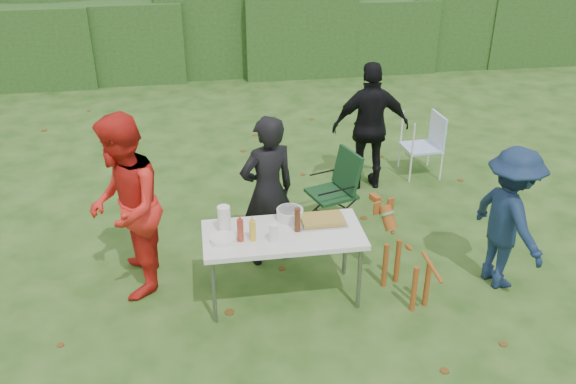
{
  "coord_description": "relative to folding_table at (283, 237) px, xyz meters",
  "views": [
    {
      "loc": [
        -0.43,
        -4.56,
        3.72
      ],
      "look_at": [
        0.37,
        0.54,
        1.0
      ],
      "focal_mm": 38.0,
      "sensor_mm": 36.0,
      "label": 1
    }
  ],
  "objects": [
    {
      "name": "ground",
      "position": [
        -0.28,
        -0.23,
        -0.69
      ],
      "size": [
        80.0,
        80.0,
        0.0
      ],
      "primitive_type": "plane",
      "color": "#1E4211"
    },
    {
      "name": "hedge_row",
      "position": [
        -0.28,
        7.77,
        0.16
      ],
      "size": [
        22.0,
        1.4,
        1.7
      ],
      "primitive_type": "cube",
      "color": "#23471C",
      "rests_on": "ground"
    },
    {
      "name": "folding_table",
      "position": [
        0.0,
        0.0,
        0.0
      ],
      "size": [
        1.5,
        0.7,
        0.74
      ],
      "color": "silver",
      "rests_on": "ground"
    },
    {
      "name": "person_cook",
      "position": [
        -0.06,
        0.68,
        0.14
      ],
      "size": [
        0.69,
        0.56,
        1.65
      ],
      "primitive_type": "imported",
      "rotation": [
        0.0,
        0.0,
        3.46
      ],
      "color": "black",
      "rests_on": "ground"
    },
    {
      "name": "person_red_jacket",
      "position": [
        -1.45,
        0.39,
        0.23
      ],
      "size": [
        0.72,
        0.91,
        1.83
      ],
      "primitive_type": "imported",
      "rotation": [
        0.0,
        0.0,
        -1.54
      ],
      "color": "red",
      "rests_on": "ground"
    },
    {
      "name": "person_black_puffy",
      "position": [
        1.46,
        2.2,
        0.15
      ],
      "size": [
        1.01,
        0.47,
        1.68
      ],
      "primitive_type": "imported",
      "rotation": [
        0.0,
        0.0,
        3.08
      ],
      "color": "black",
      "rests_on": "ground"
    },
    {
      "name": "child",
      "position": [
        2.2,
        -0.09,
        0.05
      ],
      "size": [
        0.72,
        1.04,
        1.48
      ],
      "primitive_type": "imported",
      "rotation": [
        0.0,
        0.0,
        1.76
      ],
      "color": "#132442",
      "rests_on": "ground"
    },
    {
      "name": "dog",
      "position": [
        1.18,
        -0.16,
        -0.26
      ],
      "size": [
        0.65,
        0.97,
        0.85
      ],
      "primitive_type": null,
      "rotation": [
        0.0,
        0.0,
        1.93
      ],
      "color": "brown",
      "rests_on": "ground"
    },
    {
      "name": "camping_chair",
      "position": [
        0.77,
        1.32,
        -0.24
      ],
      "size": [
        0.71,
        0.71,
        0.9
      ],
      "primitive_type": null,
      "rotation": [
        0.0,
        0.0,
        3.45
      ],
      "color": "#14391B",
      "rests_on": "ground"
    },
    {
      "name": "lawn_chair",
      "position": [
        2.27,
        2.46,
        -0.25
      ],
      "size": [
        0.54,
        0.54,
        0.86
      ],
      "primitive_type": null,
      "rotation": [
        0.0,
        0.0,
        3.21
      ],
      "color": "#5B96E7",
      "rests_on": "ground"
    },
    {
      "name": "food_tray",
      "position": [
        0.4,
        0.12,
        0.06
      ],
      "size": [
        0.45,
        0.3,
        0.02
      ],
      "primitive_type": "cube",
      "color": "#B7B7BA",
      "rests_on": "folding_table"
    },
    {
      "name": "focaccia_bread",
      "position": [
        0.4,
        0.12,
        0.09
      ],
      "size": [
        0.4,
        0.26,
        0.04
      ],
      "primitive_type": "cube",
      "color": "#A28638",
      "rests_on": "food_tray"
    },
    {
      "name": "mustard_bottle",
      "position": [
        -0.29,
        -0.09,
        0.15
      ],
      "size": [
        0.06,
        0.06,
        0.2
      ],
      "primitive_type": "cylinder",
      "color": "gold",
      "rests_on": "folding_table"
    },
    {
      "name": "ketchup_bottle",
      "position": [
        -0.4,
        -0.08,
        0.16
      ],
      "size": [
        0.06,
        0.06,
        0.22
      ],
      "primitive_type": "cylinder",
      "color": "#9A3320",
      "rests_on": "folding_table"
    },
    {
      "name": "beer_bottle",
      "position": [
        0.13,
        0.01,
        0.17
      ],
      "size": [
        0.06,
        0.06,
        0.24
      ],
      "primitive_type": "cylinder",
      "color": "#47230F",
      "rests_on": "folding_table"
    },
    {
      "name": "paper_towel_roll",
      "position": [
        -0.54,
        0.11,
        0.18
      ],
      "size": [
        0.12,
        0.12,
        0.26
      ],
      "primitive_type": "cylinder",
      "color": "white",
      "rests_on": "folding_table"
    },
    {
      "name": "cup_stack",
      "position": [
        -0.11,
        -0.14,
        0.14
      ],
      "size": [
        0.08,
        0.08,
        0.18
      ],
      "primitive_type": "cylinder",
      "color": "white",
      "rests_on": "folding_table"
    },
    {
      "name": "pasta_bowl",
      "position": [
        0.1,
        0.25,
        0.1
      ],
      "size": [
        0.26,
        0.26,
        0.1
      ],
      "primitive_type": "cylinder",
      "color": "silver",
      "rests_on": "folding_table"
    },
    {
      "name": "plate_stack",
      "position": [
        -0.56,
        -0.07,
        0.08
      ],
      "size": [
        0.24,
        0.24,
        0.05
      ],
      "primitive_type": "cylinder",
      "color": "white",
      "rests_on": "folding_table"
    }
  ]
}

